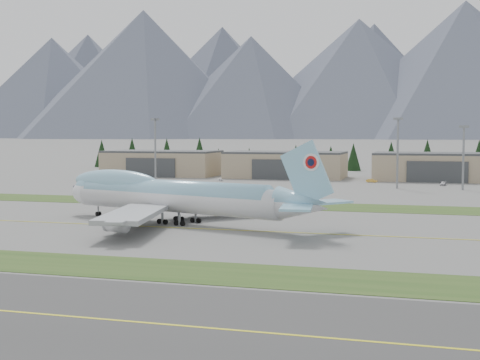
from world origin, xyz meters
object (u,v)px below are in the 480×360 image
(boeing_747_freighter, at_px, (173,195))
(hangar_left, at_px, (162,163))
(hangar_right, at_px, (437,167))
(service_vehicle_c, at_px, (443,185))
(service_vehicle_b, at_px, (372,183))
(hangar_center, at_px, (286,165))
(service_vehicle_a, at_px, (221,181))

(boeing_747_freighter, height_order, hangar_left, boeing_747_freighter)
(hangar_right, bearing_deg, service_vehicle_c, -85.60)
(service_vehicle_b, bearing_deg, hangar_center, 78.34)
(service_vehicle_b, bearing_deg, boeing_747_freighter, -178.47)
(boeing_747_freighter, relative_size, service_vehicle_a, 21.12)
(hangar_left, bearing_deg, service_vehicle_b, -11.33)
(hangar_center, relative_size, service_vehicle_a, 15.54)
(hangar_center, height_order, service_vehicle_b, hangar_center)
(hangar_left, height_order, service_vehicle_a, hangar_left)
(boeing_747_freighter, height_order, hangar_center, boeing_747_freighter)
(service_vehicle_b, bearing_deg, service_vehicle_c, -91.38)
(service_vehicle_b, xyz_separation_m, service_vehicle_c, (25.43, -7.46, 0.00))
(hangar_center, bearing_deg, hangar_left, 180.00)
(boeing_747_freighter, bearing_deg, hangar_left, 130.85)
(hangar_left, distance_m, service_vehicle_b, 93.53)
(boeing_747_freighter, relative_size, service_vehicle_c, 14.57)
(service_vehicle_a, relative_size, service_vehicle_c, 0.69)
(hangar_left, distance_m, service_vehicle_c, 119.92)
(boeing_747_freighter, bearing_deg, service_vehicle_c, 82.41)
(hangar_right, relative_size, service_vehicle_c, 10.72)
(hangar_center, xyz_separation_m, service_vehicle_c, (61.99, -25.80, -5.39))
(service_vehicle_b, relative_size, service_vehicle_c, 0.92)
(hangar_right, bearing_deg, hangar_center, 180.00)
(boeing_747_freighter, height_order, hangar_right, boeing_747_freighter)
(service_vehicle_a, height_order, service_vehicle_b, service_vehicle_b)
(hangar_left, relative_size, hangar_right, 1.00)
(hangar_left, relative_size, service_vehicle_b, 11.60)
(boeing_747_freighter, bearing_deg, service_vehicle_b, 94.16)
(hangar_left, xyz_separation_m, service_vehicle_c, (116.99, -25.80, -5.39))
(boeing_747_freighter, distance_m, service_vehicle_b, 128.81)
(service_vehicle_b, height_order, service_vehicle_c, service_vehicle_b)
(hangar_left, xyz_separation_m, hangar_right, (115.00, 0.00, 0.00))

